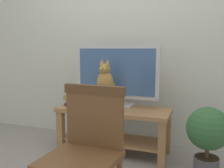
{
  "coord_description": "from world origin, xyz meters",
  "views": [
    {
      "loc": [
        0.9,
        -2.04,
        1.14
      ],
      "look_at": [
        -0.01,
        0.43,
        0.77
      ],
      "focal_mm": 40.38,
      "sensor_mm": 36.0,
      "label": 1
    }
  ],
  "objects": [
    {
      "name": "book_stack",
      "position": [
        -0.48,
        0.46,
        0.57
      ],
      "size": [
        0.22,
        0.21,
        0.12
      ],
      "color": "#2D2D33",
      "rests_on": "tv_stand"
    },
    {
      "name": "cat",
      "position": [
        -0.07,
        0.39,
        0.74
      ],
      "size": [
        0.2,
        0.32,
        0.48
      ],
      "color": "olive",
      "rests_on": "media_box"
    },
    {
      "name": "wooden_chair",
      "position": [
        0.21,
        -0.66,
        0.53
      ],
      "size": [
        0.46,
        0.46,
        0.91
      ],
      "color": "brown",
      "rests_on": "ground"
    },
    {
      "name": "tv_stand",
      "position": [
        -0.01,
        0.48,
        0.35
      ],
      "size": [
        1.22,
        0.46,
        0.5
      ],
      "color": "olive",
      "rests_on": "ground"
    },
    {
      "name": "tv",
      "position": [
        -0.01,
        0.57,
        0.87
      ],
      "size": [
        0.95,
        0.2,
        0.68
      ],
      "color": "#B7B7BC",
      "rests_on": "tv_stand"
    },
    {
      "name": "media_box",
      "position": [
        -0.07,
        0.4,
        0.53
      ],
      "size": [
        0.34,
        0.27,
        0.06
      ],
      "color": "#BCBCC1",
      "rests_on": "tv_stand"
    },
    {
      "name": "potted_plant",
      "position": [
        0.95,
        0.25,
        0.4
      ],
      "size": [
        0.38,
        0.38,
        0.64
      ],
      "color": "#47474C",
      "rests_on": "ground"
    },
    {
      "name": "back_wall",
      "position": [
        0.0,
        0.98,
        1.4
      ],
      "size": [
        7.0,
        0.12,
        2.8
      ],
      "primitive_type": "cube",
      "color": "#B7BCB2",
      "rests_on": "ground"
    }
  ]
}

